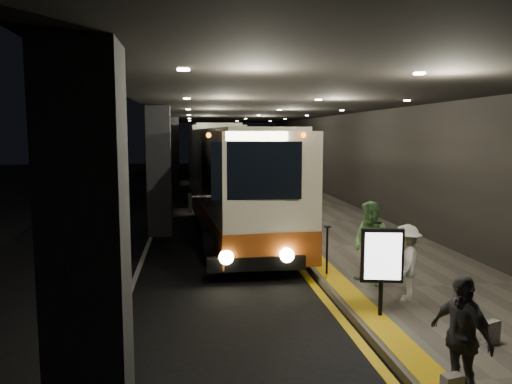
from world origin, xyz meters
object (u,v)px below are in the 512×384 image
coach_second (212,161)px  coach_third (208,153)px  passenger_waiting_grey (461,337)px  stanchion_post (327,250)px  info_sign (382,258)px  coach_main (235,187)px  passenger_waiting_green (371,243)px  bag_polka (491,333)px  passenger_boarding (309,222)px  passenger_waiting_white (407,262)px

coach_second → coach_third: size_ratio=1.05×
passenger_waiting_grey → stanchion_post: 5.65m
coach_second → coach_third: bearing=87.8°
info_sign → stanchion_post: (-0.25, 2.77, -0.52)m
coach_main → passenger_waiting_green: (2.46, -6.27, -0.62)m
coach_main → stanchion_post: coach_main is taller
coach_second → passenger_waiting_green: bearing=-83.2°
coach_second → stanchion_post: 18.28m
coach_third → stanchion_post: bearing=-89.8°
coach_second → bag_polka: bearing=-82.5°
passenger_waiting_green → stanchion_post: bearing=-166.8°
coach_third → bag_polka: (3.25, -36.03, -1.41)m
passenger_boarding → info_sign: passenger_boarding is taller
coach_third → passenger_boarding: 29.84m
coach_second → info_sign: (2.20, -20.91, -0.61)m
passenger_boarding → passenger_waiting_grey: bearing=171.9°
coach_second → passenger_boarding: (2.00, -16.07, -0.82)m
coach_third → info_sign: bearing=-89.6°
passenger_waiting_green → coach_second: bearing=161.2°
coach_main → passenger_waiting_white: coach_main is taller
stanchion_post → bag_polka: bearing=-70.1°
coach_third → info_sign: (1.98, -34.61, -0.51)m
coach_main → bag_polka: bearing=-75.3°
coach_main → passenger_waiting_grey: bearing=-84.4°
passenger_waiting_grey → passenger_boarding: bearing=162.8°
coach_third → passenger_waiting_green: coach_third is taller
bag_polka → stanchion_post: stanchion_post is taller
coach_third → bag_polka: size_ratio=30.71×
coach_main → stanchion_post: (1.71, -5.38, -0.97)m
coach_main → bag_polka: (3.23, -9.57, -1.36)m
passenger_waiting_green → passenger_waiting_grey: 4.79m
bag_polka → coach_main: bearing=108.6°
coach_main → bag_polka: coach_main is taller
passenger_waiting_white → coach_third: bearing=-144.9°
bag_polka → passenger_waiting_white: bearing=101.1°
passenger_waiting_grey → info_sign: (0.09, 2.87, 0.29)m
coach_second → coach_third: 13.70m
passenger_waiting_green → info_sign: size_ratio=1.14×
passenger_waiting_white → passenger_waiting_grey: passenger_waiting_grey is taller
passenger_waiting_green → passenger_waiting_grey: bearing=-34.0°
passenger_boarding → passenger_waiting_white: (1.03, -4.05, -0.12)m
passenger_waiting_green → coach_third: bearing=157.5°
passenger_waiting_white → bag_polka: (0.43, -2.21, -0.58)m
passenger_waiting_white → passenger_waiting_green: bearing=-132.5°
passenger_waiting_white → info_sign: (-0.83, -0.79, 0.33)m
coach_second → passenger_waiting_white: (3.03, -20.12, -0.94)m
bag_polka → coach_third: bearing=95.1°
passenger_boarding → info_sign: (0.20, -4.84, 0.21)m
coach_third → passenger_boarding: coach_third is taller
passenger_waiting_green → passenger_waiting_white: (0.34, -1.09, -0.16)m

